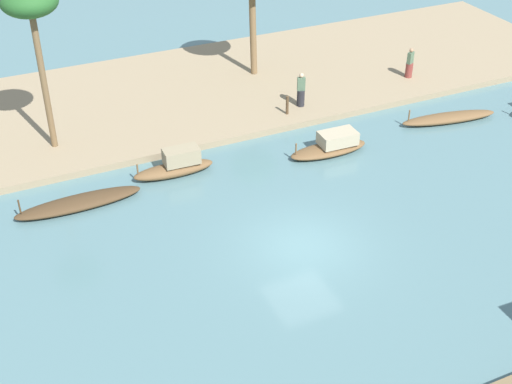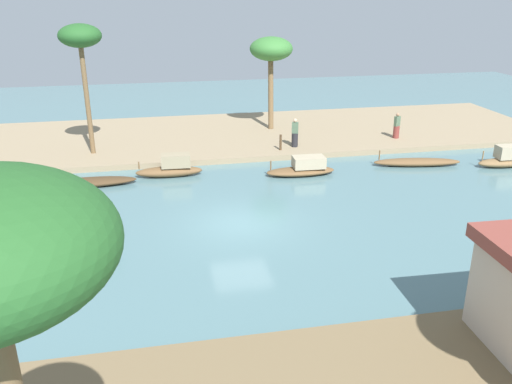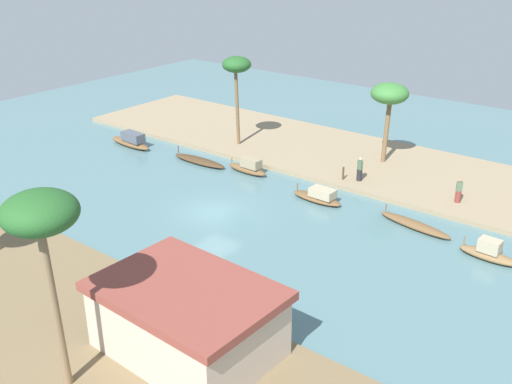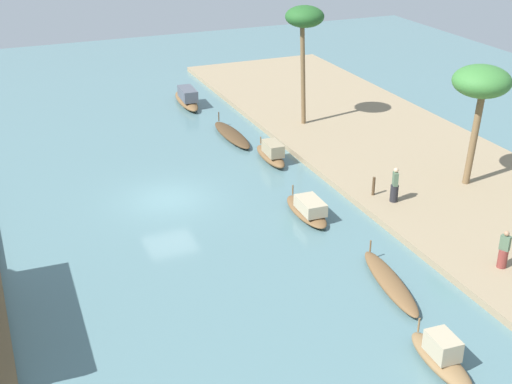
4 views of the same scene
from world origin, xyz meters
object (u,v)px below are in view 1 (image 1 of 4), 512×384
mooring_post (287,105)px  palm_tree_left_far (30,7)px  sampan_downstream_large (332,146)px  sampan_near_left_bank (176,165)px  sampan_with_red_awning (449,118)px  person_by_mooring (301,93)px  person_on_near_bank (410,65)px  sampan_with_tall_canopy (79,203)px

mooring_post → palm_tree_left_far: size_ratio=0.13×
sampan_downstream_large → palm_tree_left_far: palm_tree_left_far is taller
sampan_near_left_bank → sampan_with_red_awning: 13.52m
mooring_post → palm_tree_left_far: palm_tree_left_far is taller
sampan_with_red_awning → person_by_mooring: 7.21m
sampan_with_red_awning → person_by_mooring: person_by_mooring is taller
sampan_downstream_large → sampan_with_red_awning: size_ratio=0.75×
sampan_near_left_bank → person_on_near_bank: (-14.35, -3.69, 0.52)m
palm_tree_left_far → sampan_with_tall_canopy: bearing=89.7°
person_on_near_bank → person_by_mooring: 6.86m
sampan_with_tall_canopy → sampan_near_left_bank: bearing=-171.5°
palm_tree_left_far → sampan_downstream_large: bearing=155.3°
sampan_with_red_awning → mooring_post: mooring_post is taller
sampan_with_tall_canopy → sampan_near_left_bank: sampan_near_left_bank is taller
sampan_with_tall_canopy → palm_tree_left_far: (-0.03, -4.64, 6.46)m
person_on_near_bank → mooring_post: (7.83, 1.16, -0.19)m
sampan_with_tall_canopy → person_by_mooring: bearing=-163.1°
sampan_with_red_awning → mooring_post: bearing=-16.8°
person_on_near_bank → palm_tree_left_far: (18.61, -0.25, 5.69)m
sampan_downstream_large → person_on_near_bank: size_ratio=2.29×
mooring_post → sampan_with_tall_canopy: bearing=16.6°
person_by_mooring → palm_tree_left_far: 13.10m
person_on_near_bank → palm_tree_left_far: palm_tree_left_far is taller
sampan_with_tall_canopy → mooring_post: bearing=-164.0°
sampan_with_tall_canopy → mooring_post: (-10.81, -3.23, 0.57)m
sampan_with_tall_canopy → palm_tree_left_far: palm_tree_left_far is taller
sampan_near_left_bank → sampan_with_red_awning: bearing=178.4°
sampan_with_tall_canopy → person_on_near_bank: (-18.64, -4.39, 0.76)m
sampan_near_left_bank → sampan_downstream_large: sampan_near_left_bank is taller
sampan_near_left_bank → mooring_post: 7.00m
sampan_with_tall_canopy → person_by_mooring: (-11.81, -3.75, 0.81)m
sampan_near_left_bank → sampan_with_red_awning: (-13.48, 0.91, -0.24)m
person_on_near_bank → sampan_with_tall_canopy: bearing=167.1°
sampan_with_red_awning → palm_tree_left_far: (17.75, -4.85, 6.45)m
person_by_mooring → sampan_with_red_awning: bearing=-13.7°
sampan_downstream_large → person_by_mooring: person_by_mooring is taller
mooring_post → palm_tree_left_far: bearing=-7.4°
person_by_mooring → mooring_post: 1.15m
sampan_downstream_large → person_on_near_bank: person_on_near_bank is taller
person_on_near_bank → mooring_post: person_on_near_bank is taller
sampan_downstream_large → person_by_mooring: size_ratio=2.15×
sampan_with_tall_canopy → sampan_downstream_large: bearing=176.9°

